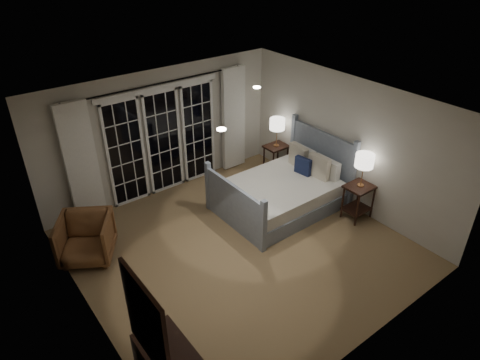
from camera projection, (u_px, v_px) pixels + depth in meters
floor at (240, 248)px, 7.25m from camera, size 5.00×5.00×0.00m
ceiling at (240, 109)px, 5.97m from camera, size 5.00×5.00×0.00m
wall_left at (80, 249)px, 5.30m from camera, size 0.02×5.00×2.50m
wall_right at (347, 143)px, 7.92m from camera, size 0.02×5.00×2.50m
wall_back at (162, 132)px, 8.32m from camera, size 5.00×0.02×2.50m
wall_front at (372, 275)px, 4.90m from camera, size 5.00×0.02×2.50m
french_doors at (164, 140)px, 8.37m from camera, size 2.50×0.04×2.20m
curtain_rod at (159, 83)px, 7.74m from camera, size 3.50×0.03×0.03m
curtain_left at (81, 164)px, 7.42m from camera, size 0.55×0.10×2.25m
curtain_right at (234, 119)px, 9.15m from camera, size 0.55×0.10×2.25m
downlight_a at (257, 87)px, 6.81m from camera, size 0.12×0.12×0.01m
downlight_b at (221, 129)px, 5.39m from camera, size 0.12×0.12×0.01m
bed at (282, 192)px, 8.17m from camera, size 2.23×1.60×1.30m
nightstand_left at (359, 196)px, 7.80m from camera, size 0.53×0.42×0.69m
nightstand_right at (276, 155)px, 9.32m from camera, size 0.49×0.39×0.63m
lamp_left at (365, 161)px, 7.42m from camera, size 0.33×0.33×0.63m
lamp_right at (277, 124)px, 8.96m from camera, size 0.32×0.32×0.62m
armchair at (86, 239)px, 6.86m from camera, size 1.12×1.13×0.75m
mirror at (146, 322)px, 3.94m from camera, size 0.05×0.85×1.00m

